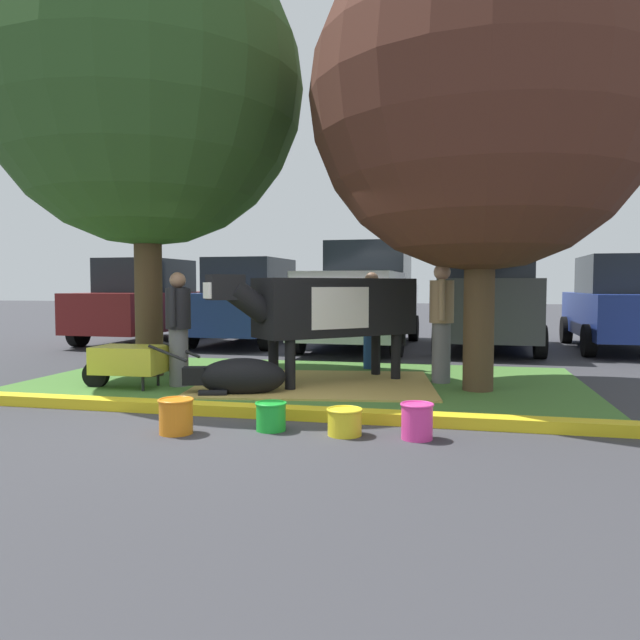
% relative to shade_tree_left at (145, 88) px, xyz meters
% --- Properties ---
extents(ground_plane, '(80.00, 80.00, 0.00)m').
position_rel_shade_tree_left_xyz_m(ground_plane, '(2.19, -2.42, -4.33)').
color(ground_plane, '#38383D').
extents(grass_island, '(7.81, 4.37, 0.02)m').
position_rel_shade_tree_left_xyz_m(grass_island, '(2.43, 0.02, -4.32)').
color(grass_island, '#477A33').
rests_on(grass_island, ground).
extents(curb_yellow, '(9.01, 0.24, 0.12)m').
position_rel_shade_tree_left_xyz_m(curb_yellow, '(2.43, -2.32, -4.27)').
color(curb_yellow, yellow).
rests_on(curb_yellow, ground).
extents(hay_bedding, '(3.51, 2.84, 0.04)m').
position_rel_shade_tree_left_xyz_m(hay_bedding, '(2.67, -0.29, -4.31)').
color(hay_bedding, tan).
rests_on(hay_bedding, ground).
extents(shade_tree_left, '(4.71, 4.71, 6.70)m').
position_rel_shade_tree_left_xyz_m(shade_tree_left, '(0.00, 0.00, 0.00)').
color(shade_tree_left, '#4C3823').
rests_on(shade_tree_left, ground).
extents(shade_tree_right, '(4.44, 4.44, 6.02)m').
position_rel_shade_tree_left_xyz_m(shade_tree_right, '(4.86, -0.25, -0.55)').
color(shade_tree_right, '#4C3823').
rests_on(shade_tree_right, ground).
extents(cow_holstein, '(2.53, 2.43, 1.53)m').
position_rel_shade_tree_left_xyz_m(cow_holstein, '(2.85, -0.16, -3.25)').
color(cow_holstein, black).
rests_on(cow_holstein, ground).
extents(calf_lying, '(1.33, 0.76, 0.48)m').
position_rel_shade_tree_left_xyz_m(calf_lying, '(1.91, -1.22, -4.09)').
color(calf_lying, black).
rests_on(calf_lying, ground).
extents(person_handler, '(0.34, 0.53, 1.57)m').
position_rel_shade_tree_left_xyz_m(person_handler, '(0.87, -0.80, -3.49)').
color(person_handler, slate).
rests_on(person_handler, ground).
extents(person_visitor_near, '(0.53, 0.34, 1.61)m').
position_rel_shade_tree_left_xyz_m(person_visitor_near, '(3.21, 1.50, -3.47)').
color(person_visitor_near, '#23478C').
rests_on(person_visitor_near, ground).
extents(person_visitor_far, '(0.34, 0.53, 1.70)m').
position_rel_shade_tree_left_xyz_m(person_visitor_far, '(4.37, 0.28, -3.41)').
color(person_visitor_far, slate).
rests_on(person_visitor_far, ground).
extents(wheelbarrow, '(1.61, 0.63, 0.63)m').
position_rel_shade_tree_left_xyz_m(wheelbarrow, '(0.27, -1.08, -3.95)').
color(wheelbarrow, gold).
rests_on(wheelbarrow, ground).
extents(bucket_orange, '(0.34, 0.34, 0.33)m').
position_rel_shade_tree_left_xyz_m(bucket_orange, '(2.00, -3.18, -4.16)').
color(bucket_orange, orange).
rests_on(bucket_orange, ground).
extents(bucket_green, '(0.31, 0.31, 0.28)m').
position_rel_shade_tree_left_xyz_m(bucket_green, '(2.84, -2.86, -4.19)').
color(bucket_green, green).
rests_on(bucket_green, ground).
extents(bucket_yellow, '(0.34, 0.34, 0.25)m').
position_rel_shade_tree_left_xyz_m(bucket_yellow, '(3.56, -2.89, -4.20)').
color(bucket_yellow, yellow).
rests_on(bucket_yellow, ground).
extents(bucket_pink, '(0.31, 0.31, 0.33)m').
position_rel_shade_tree_left_xyz_m(bucket_pink, '(4.23, -2.88, -4.16)').
color(bucket_pink, '#EA3893').
rests_on(bucket_pink, ground).
extents(sedan_silver, '(2.10, 4.44, 2.02)m').
position_rel_shade_tree_left_xyz_m(sedan_silver, '(-2.82, 5.06, -3.35)').
color(sedan_silver, maroon).
rests_on(sedan_silver, ground).
extents(hatchback_white, '(2.10, 4.44, 2.02)m').
position_rel_shade_tree_left_xyz_m(hatchback_white, '(-0.20, 5.23, -3.35)').
color(hatchback_white, navy).
rests_on(hatchback_white, ground).
extents(pickup_truck_maroon, '(2.32, 5.45, 2.42)m').
position_rel_shade_tree_left_xyz_m(pickup_truck_maroon, '(2.50, 5.16, -3.22)').
color(pickup_truck_maroon, silver).
rests_on(pickup_truck_maroon, ground).
extents(suv_dark_grey, '(2.21, 4.64, 2.52)m').
position_rel_shade_tree_left_xyz_m(suv_dark_grey, '(5.22, 5.13, -3.06)').
color(suv_dark_grey, '#3D3D42').
rests_on(suv_dark_grey, ground).
extents(sedan_blue, '(2.10, 4.44, 2.02)m').
position_rel_shade_tree_left_xyz_m(sedan_blue, '(8.03, 5.56, -3.35)').
color(sedan_blue, navy).
rests_on(sedan_blue, ground).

